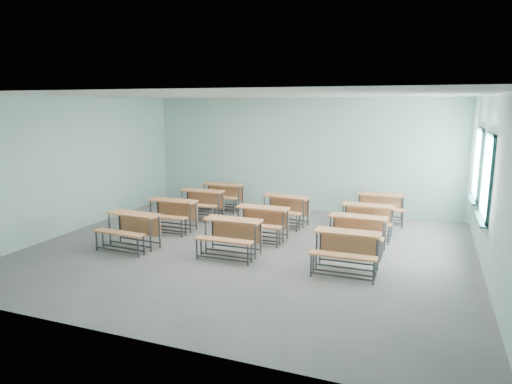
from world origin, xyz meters
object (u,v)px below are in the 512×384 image
desk_unit_r1c0 (171,210)px  desk_unit_r2c2 (367,216)px  desk_unit_r0c2 (347,246)px  desk_unit_r1c1 (261,218)px  desk_unit_r1c2 (357,229)px  desk_unit_r3c0 (222,193)px  desk_unit_r0c1 (231,232)px  desk_unit_r0c0 (131,225)px  desk_unit_r2c1 (284,206)px  desk_unit_r3c2 (381,204)px  desk_unit_r2c0 (201,200)px

desk_unit_r1c0 → desk_unit_r2c2: 4.64m
desk_unit_r1c0 → desk_unit_r2c2: (4.50, 1.14, 0.00)m
desk_unit_r0c2 → desk_unit_r1c1: 2.53m
desk_unit_r1c0 → desk_unit_r1c2: size_ratio=0.99×
desk_unit_r3c0 → desk_unit_r0c1: bearing=-64.9°
desk_unit_r0c0 → desk_unit_r1c2: bearing=21.6°
desk_unit_r0c1 → desk_unit_r1c1: same height
desk_unit_r0c2 → desk_unit_r3c0: 5.68m
desk_unit_r1c2 → desk_unit_r0c1: bearing=-152.3°
desk_unit_r1c0 → desk_unit_r1c2: 4.45m
desk_unit_r3c0 → desk_unit_r1c0: bearing=-97.1°
desk_unit_r2c1 → desk_unit_r3c2: size_ratio=1.01×
desk_unit_r1c1 → desk_unit_r1c2: 2.15m
desk_unit_r0c0 → desk_unit_r1c2: size_ratio=1.02×
desk_unit_r0c1 → desk_unit_r2c1: size_ratio=0.94×
desk_unit_r0c2 → desk_unit_r1c1: size_ratio=1.00×
desk_unit_r1c2 → desk_unit_r0c2: bearing=-88.4°
desk_unit_r3c0 → desk_unit_r0c0: bearing=-96.4°
desk_unit_r1c1 → desk_unit_r2c2: (2.20, 1.09, 0.00)m
desk_unit_r1c0 → desk_unit_r1c2: same height
desk_unit_r2c1 → desk_unit_r3c2: 2.51m
desk_unit_r0c1 → desk_unit_r0c2: (2.34, -0.09, 0.00)m
desk_unit_r1c2 → desk_unit_r2c2: 1.18m
desk_unit_r2c1 → desk_unit_r3c0: bearing=162.6°
desk_unit_r0c1 → desk_unit_r3c0: 4.14m
desk_unit_r0c2 → desk_unit_r2c1: 3.41m
desk_unit_r2c2 → desk_unit_r1c2: bearing=-91.2°
desk_unit_r0c1 → desk_unit_r3c0: bearing=117.0°
desk_unit_r1c0 → desk_unit_r1c1: (2.30, 0.05, 0.00)m
desk_unit_r0c0 → desk_unit_r3c0: (0.26, 3.97, 0.00)m
desk_unit_r0c2 → desk_unit_r1c2: bearing=89.6°
desk_unit_r1c1 → desk_unit_r3c2: 3.45m
desk_unit_r0c1 → desk_unit_r1c0: same height
desk_unit_r1c2 → desk_unit_r2c2: bearing=89.1°
desk_unit_r1c1 → desk_unit_r2c0: same height
desk_unit_r2c2 → desk_unit_r0c2: bearing=-89.9°
desk_unit_r2c1 → desk_unit_r2c2: bearing=-1.1°
desk_unit_r0c0 → desk_unit_r1c0: size_ratio=1.03×
desk_unit_r0c0 → desk_unit_r0c1: 2.21m
desk_unit_r0c2 → desk_unit_r1c2: 1.24m
desk_unit_r1c2 → desk_unit_r2c0: same height
desk_unit_r0c0 → desk_unit_r3c2: bearing=44.6°
desk_unit_r2c0 → desk_unit_r3c2: same height
desk_unit_r0c1 → desk_unit_r3c2: size_ratio=0.95×
desk_unit_r0c0 → desk_unit_r2c0: 2.88m
desk_unit_r2c0 → desk_unit_r2c1: bearing=0.2°
desk_unit_r1c1 → desk_unit_r2c0: 2.59m
desk_unit_r0c1 → desk_unit_r1c2: 2.60m
desk_unit_r1c1 → desk_unit_r2c2: size_ratio=0.99×
desk_unit_r0c0 → desk_unit_r0c2: same height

